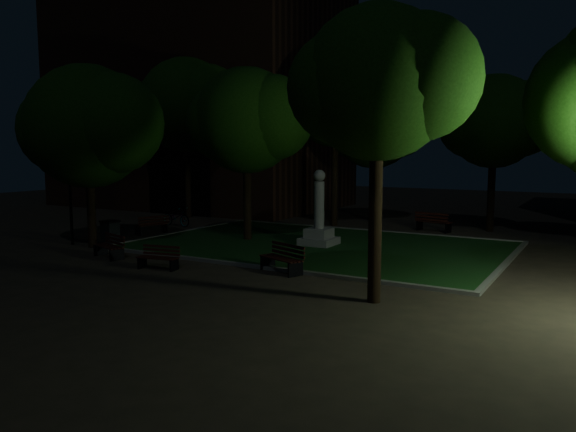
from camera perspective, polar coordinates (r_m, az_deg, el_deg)
name	(u,v)px	position (r m, az deg, el deg)	size (l,w,h in m)	color
ground	(296,254)	(22.37, 0.83, -3.86)	(80.00, 80.00, 0.00)	#3F3326
lawn	(319,245)	(24.10, 3.15, -3.00)	(15.00, 10.00, 0.08)	#1A4417
lawn_kerb	(319,245)	(24.10, 3.16, -2.95)	(15.40, 10.40, 0.12)	slate
monument	(319,224)	(23.96, 3.17, -0.84)	(1.40, 1.40, 3.20)	gray
building_main	(200,105)	(42.49, -8.97, 11.08)	(20.00, 12.00, 15.00)	#422517
tree_west	(90,126)	(24.88, -19.51, 8.57)	(6.28, 5.13, 7.64)	black
tree_north_wl	(337,102)	(30.50, 5.01, 11.42)	(5.86, 4.78, 9.01)	black
tree_north_er	(496,121)	(29.99, 20.41, 9.00)	(5.70, 4.65, 7.84)	black
tree_se	(381,83)	(15.12, 9.41, 13.15)	(4.98, 4.07, 7.87)	black
tree_nw	(188,105)	(34.49, -10.14, 11.02)	(6.91, 5.64, 9.57)	black
tree_far_north	(376,125)	(32.26, 8.89, 9.16)	(6.02, 4.91, 7.98)	black
tree_extra	(248,120)	(25.24, -4.04, 9.65)	(5.77, 4.71, 7.76)	black
lamppost_sw	(70,179)	(25.96, -21.31, 3.49)	(1.18, 0.28, 4.01)	black
lamppost_nw	(204,163)	(37.56, -8.56, 5.39)	(1.18, 0.28, 4.72)	black
bench_near_left	(159,258)	(19.99, -13.00, -4.20)	(1.54, 0.76, 0.81)	black
bench_near_right	(283,259)	(18.96, -0.53, -4.40)	(1.84, 1.20, 0.96)	black
bench_west_near	(110,247)	(22.56, -17.63, -3.00)	(1.72, 1.03, 0.89)	black
bench_left_side	(152,225)	(28.31, -13.64, -0.93)	(1.06, 1.74, 0.90)	black
bench_far_side	(433,222)	(29.26, 14.53, -0.64)	(1.87, 0.93, 0.98)	black
trash_bin	(110,233)	(25.31, -17.61, -1.66)	(0.66, 0.66, 1.09)	black
bicycle	(176,217)	(30.89, -11.28, -0.08)	(0.68, 1.95, 1.03)	black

